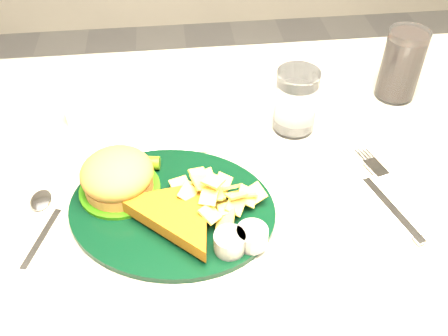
# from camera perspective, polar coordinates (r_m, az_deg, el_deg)

# --- Properties ---
(table) EXTENTS (1.20, 0.80, 0.75)m
(table) POSITION_cam_1_polar(r_m,az_deg,el_deg) (1.01, 0.67, -17.33)
(table) COLOR #A19D92
(table) RESTS_ON ground
(dinner_plate) EXTENTS (0.34, 0.31, 0.06)m
(dinner_plate) POSITION_cam_1_polar(r_m,az_deg,el_deg) (0.66, -6.12, -3.04)
(dinner_plate) COLOR black
(dinner_plate) RESTS_ON table
(water_glass) EXTENTS (0.08, 0.08, 0.10)m
(water_glass) POSITION_cam_1_polar(r_m,az_deg,el_deg) (0.79, 8.21, 7.58)
(water_glass) COLOR white
(water_glass) RESTS_ON table
(cola_glass) EXTENTS (0.07, 0.07, 0.12)m
(cola_glass) POSITION_cam_1_polar(r_m,az_deg,el_deg) (0.91, 19.62, 11.04)
(cola_glass) COLOR black
(cola_glass) RESTS_ON table
(fork_napkin) EXTENTS (0.17, 0.19, 0.01)m
(fork_napkin) POSITION_cam_1_polar(r_m,az_deg,el_deg) (0.72, 18.42, -3.94)
(fork_napkin) COLOR white
(fork_napkin) RESTS_ON table
(spoon) EXTENTS (0.08, 0.14, 0.01)m
(spoon) POSITION_cam_1_polar(r_m,az_deg,el_deg) (0.69, -20.15, -7.43)
(spoon) COLOR silver
(spoon) RESTS_ON table
(ramekin) EXTENTS (0.05, 0.05, 0.03)m
(ramekin) POSITION_cam_1_polar(r_m,az_deg,el_deg) (0.85, -16.34, 5.83)
(ramekin) COLOR silver
(ramekin) RESTS_ON table
(wrapped_straw) EXTENTS (0.21, 0.08, 0.01)m
(wrapped_straw) POSITION_cam_1_polar(r_m,az_deg,el_deg) (0.77, -7.42, 1.91)
(wrapped_straw) COLOR white
(wrapped_straw) RESTS_ON table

